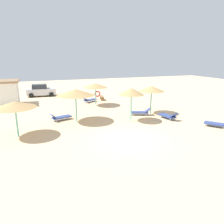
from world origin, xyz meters
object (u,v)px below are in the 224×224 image
lounger_3 (141,112)px  parked_car (41,91)px  bench_0 (102,97)px  lounger_0 (89,100)px  lounger_1 (217,124)px  parasol_3 (131,92)px  parasol_5 (15,105)px  parasol_4 (76,92)px  lounger_4 (60,117)px  parasol_0 (95,86)px  parasol_2 (152,89)px  lounger_2 (168,116)px  beach_cabana (3,93)px

lounger_3 → parked_car: (-8.64, 14.12, 0.51)m
bench_0 → parked_car: size_ratio=0.38×
lounger_0 → lounger_1: bearing=-61.1°
parked_car → lounger_0: bearing=-49.8°
bench_0 → parasol_3: bearing=-92.9°
parasol_5 → lounger_1: size_ratio=1.50×
parasol_4 → lounger_0: 8.54m
parasol_5 → parasol_4: bearing=24.0°
parasol_3 → lounger_3: size_ratio=1.49×
parked_car → lounger_4: bearing=-85.4°
parasol_0 → parasol_2: parasol_2 is taller
parasol_0 → lounger_4: bearing=-135.5°
lounger_3 → lounger_0: bearing=112.5°
parasol_4 → lounger_0: (3.13, 7.60, -2.30)m
lounger_0 → lounger_1: size_ratio=1.04×
parasol_4 → lounger_4: 2.78m
parasol_5 → parasol_0: bearing=43.4°
lounger_0 → parasol_0: bearing=-84.3°
parasol_4 → lounger_4: size_ratio=1.61×
lounger_0 → bench_0: 2.00m
parasol_2 → lounger_2: 3.18m
parasol_5 → lounger_4: 4.89m
parasol_3 → lounger_4: (-5.79, 2.46, -2.33)m
lounger_4 → bench_0: size_ratio=1.29×
parasol_0 → parasol_5: parasol_0 is taller
parasol_3 → parasol_4: 4.76m
lounger_1 → lounger_2: bearing=125.2°
lounger_0 → lounger_4: lounger_4 is taller
parasol_4 → beach_cabana: size_ratio=0.86×
lounger_3 → lounger_4: size_ratio=1.00×
parasol_0 → lounger_1: bearing=-57.4°
lounger_0 → parasol_5: bearing=-128.7°
parasol_3 → beach_cabana: bearing=135.4°
lounger_1 → lounger_2: size_ratio=0.97×
parasol_4 → lounger_0: parasol_4 is taller
lounger_0 → lounger_3: lounger_3 is taller
parasol_0 → parasol_3: 7.11m
lounger_0 → parked_car: size_ratio=0.49×
parasol_2 → beach_cabana: 17.05m
lounger_2 → beach_cabana: (-14.70, 11.66, 1.15)m
lounger_0 → lounger_2: 10.89m
bench_0 → lounger_4: bearing=-130.3°
parasol_4 → bench_0: 9.96m
parked_car → parasol_4: bearing=-80.5°
parasol_3 → lounger_1: (5.84, -3.94, -2.34)m
bench_0 → parasol_2: bearing=-73.3°
parasol_2 → parasol_4: bearing=-179.2°
lounger_0 → lounger_2: bearing=-63.5°
parasol_0 → parasol_2: size_ratio=0.99×
lounger_2 → lounger_1: bearing=-54.8°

